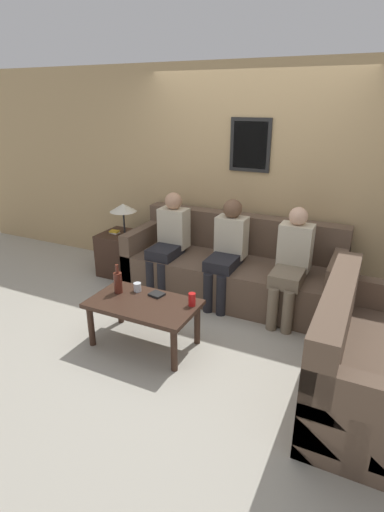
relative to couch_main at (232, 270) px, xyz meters
name	(u,v)px	position (x,y,z in m)	size (l,w,h in m)	color
ground_plane	(214,314)	(0.00, -0.54, -0.32)	(16.00, 16.00, 0.00)	#ADA899
wall_back	(250,179)	(0.00, 0.48, 0.99)	(9.00, 0.08, 2.60)	tan
couch_main	(232,270)	(0.00, 0.00, 0.00)	(2.47, 0.91, 0.91)	brown
couch_side	(372,366)	(1.59, -1.26, 0.00)	(0.91, 1.59, 0.91)	brown
coffee_table	(143,308)	(-0.37, -1.35, 0.07)	(1.01, 0.58, 0.45)	#382319
side_table_with_lamp	(122,250)	(-1.53, -0.05, 0.01)	(0.51, 0.51, 0.96)	#382319
wine_bottle	(118,282)	(-0.69, -1.29, 0.24)	(0.08, 0.08, 0.29)	#562319
drinking_glass	(137,287)	(-0.54, -1.18, 0.18)	(0.07, 0.07, 0.09)	silver
book_stack	(157,294)	(-0.33, -1.18, 0.14)	(0.15, 0.14, 0.02)	black
soda_can	(192,299)	(0.06, -1.21, 0.19)	(0.07, 0.07, 0.12)	red
person_left	(169,239)	(-0.75, -0.17, 0.33)	(0.34, 0.61, 1.18)	black
person_middle	(227,248)	(-0.01, -0.17, 0.33)	(0.34, 0.63, 1.17)	black
person_right	(291,261)	(0.72, -0.22, 0.32)	(0.34, 0.64, 1.18)	#756651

